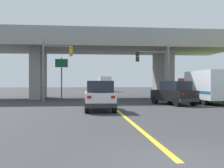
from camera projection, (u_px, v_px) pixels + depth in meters
ground at (102, 98)px, 33.30m from camera, size 160.00×160.00×0.00m
overpass_bridge at (102, 51)px, 33.27m from camera, size 31.59×9.26×7.90m
lane_divider_stripe at (117, 110)px, 18.46m from camera, size 0.20×24.42×0.01m
suv_lead at (99, 96)px, 18.22m from camera, size 1.98×4.30×2.02m
suv_crossing at (174, 93)px, 23.04m from camera, size 3.19×4.66×2.02m
box_truck at (205, 86)px, 24.77m from camera, size 2.33×7.59×2.97m
traffic_signal_nearside at (158, 65)px, 26.92m from camera, size 3.40×0.36×5.82m
traffic_signal_farside at (53, 62)px, 26.37m from camera, size 2.92×0.36×6.17m
highway_sign at (62, 69)px, 31.11m from camera, size 1.47×0.17×4.81m
semi_truck_distant at (105, 84)px, 58.32m from camera, size 2.33×6.70×3.19m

